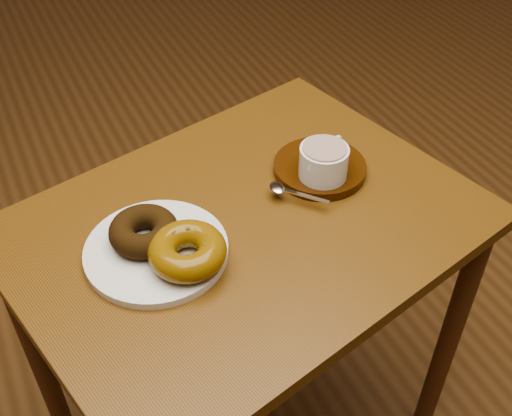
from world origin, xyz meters
name	(u,v)px	position (x,y,z in m)	size (l,w,h in m)	color
cafe_table	(246,266)	(0.08, -0.02, 0.60)	(0.87, 0.73, 0.71)	brown
donut_plate	(156,251)	(-0.08, -0.02, 0.72)	(0.23, 0.23, 0.01)	white
donut_cinnamon	(144,231)	(-0.09, 0.00, 0.74)	(0.11, 0.11, 0.04)	black
donut_caramel	(187,251)	(-0.04, -0.07, 0.74)	(0.13, 0.13, 0.04)	#7E570D
saucer	(320,168)	(0.25, 0.04, 0.72)	(0.17, 0.17, 0.02)	#351A07
coffee_cup	(324,161)	(0.24, 0.01, 0.76)	(0.10, 0.09, 0.06)	white
teaspoon	(283,189)	(0.16, 0.01, 0.73)	(0.08, 0.09, 0.01)	silver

